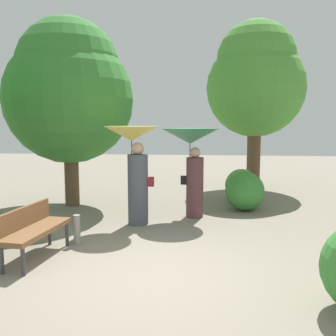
{
  "coord_description": "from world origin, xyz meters",
  "views": [
    {
      "loc": [
        0.8,
        -5.09,
        2.18
      ],
      "look_at": [
        0.0,
        3.19,
        1.17
      ],
      "focal_mm": 40.1,
      "sensor_mm": 36.0,
      "label": 1
    }
  ],
  "objects_px": {
    "person_left": "(134,156)",
    "path_marker_post": "(77,230)",
    "person_right": "(191,149)",
    "tree_near_right": "(256,79)",
    "park_bench": "(32,227)",
    "tree_near_left": "(69,90)"
  },
  "relations": [
    {
      "from": "person_left",
      "to": "person_right",
      "type": "height_order",
      "value": "person_left"
    },
    {
      "from": "path_marker_post",
      "to": "park_bench",
      "type": "bearing_deg",
      "value": -122.19
    },
    {
      "from": "tree_near_right",
      "to": "park_bench",
      "type": "bearing_deg",
      "value": -122.23
    },
    {
      "from": "tree_near_left",
      "to": "park_bench",
      "type": "bearing_deg",
      "value": -79.32
    },
    {
      "from": "person_left",
      "to": "park_bench",
      "type": "xyz_separation_m",
      "value": [
        -1.26,
        -2.18,
        -0.95
      ]
    },
    {
      "from": "park_bench",
      "to": "tree_near_right",
      "type": "height_order",
      "value": "tree_near_right"
    },
    {
      "from": "tree_near_right",
      "to": "path_marker_post",
      "type": "height_order",
      "value": "tree_near_right"
    },
    {
      "from": "person_right",
      "to": "tree_near_left",
      "type": "height_order",
      "value": "tree_near_left"
    },
    {
      "from": "person_left",
      "to": "tree_near_left",
      "type": "height_order",
      "value": "tree_near_left"
    },
    {
      "from": "person_left",
      "to": "person_right",
      "type": "xyz_separation_m",
      "value": [
        1.18,
        0.76,
        0.1
      ]
    },
    {
      "from": "park_bench",
      "to": "tree_near_left",
      "type": "relative_size",
      "value": 0.32
    },
    {
      "from": "person_left",
      "to": "path_marker_post",
      "type": "height_order",
      "value": "person_left"
    },
    {
      "from": "tree_near_left",
      "to": "path_marker_post",
      "type": "distance_m",
      "value": 4.3
    },
    {
      "from": "person_right",
      "to": "path_marker_post",
      "type": "relative_size",
      "value": 3.82
    },
    {
      "from": "person_left",
      "to": "tree_near_left",
      "type": "xyz_separation_m",
      "value": [
        -1.98,
        1.66,
        1.54
      ]
    },
    {
      "from": "person_right",
      "to": "tree_near_right",
      "type": "distance_m",
      "value": 4.83
    },
    {
      "from": "person_left",
      "to": "tree_near_right",
      "type": "height_order",
      "value": "tree_near_right"
    },
    {
      "from": "park_bench",
      "to": "tree_near_left",
      "type": "distance_m",
      "value": 4.64
    },
    {
      "from": "person_right",
      "to": "tree_near_right",
      "type": "height_order",
      "value": "tree_near_right"
    },
    {
      "from": "person_right",
      "to": "path_marker_post",
      "type": "bearing_deg",
      "value": 141.95
    },
    {
      "from": "person_left",
      "to": "path_marker_post",
      "type": "relative_size",
      "value": 3.92
    },
    {
      "from": "tree_near_left",
      "to": "person_right",
      "type": "bearing_deg",
      "value": -15.9
    }
  ]
}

